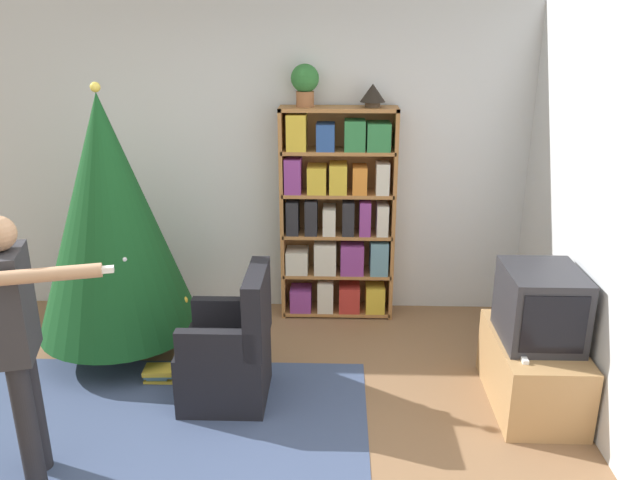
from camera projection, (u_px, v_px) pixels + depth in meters
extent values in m
plane|color=#846042|center=(217.00, 474.00, 3.51)|extent=(14.00, 14.00, 0.00)
cube|color=silver|center=(260.00, 161.00, 5.27)|extent=(8.00, 0.10, 2.60)
cube|color=#3D4C70|center=(143.00, 432.00, 3.86)|extent=(2.79, 1.73, 0.01)
cube|color=#A8703D|center=(283.00, 215.00, 5.21)|extent=(0.03, 0.27, 1.78)
cube|color=#A8703D|center=(393.00, 216.00, 5.18)|extent=(0.03, 0.27, 1.78)
cube|color=#A8703D|center=(339.00, 109.00, 4.91)|extent=(0.94, 0.27, 0.03)
cube|color=#A8703D|center=(338.00, 211.00, 5.32)|extent=(0.94, 0.01, 1.78)
cube|color=#A8703D|center=(337.00, 309.00, 5.47)|extent=(0.91, 0.27, 0.03)
cube|color=#843889|center=(301.00, 298.00, 5.42)|extent=(0.18, 0.21, 0.20)
cube|color=beige|center=(326.00, 295.00, 5.40)|extent=(0.13, 0.21, 0.27)
cube|color=#B22D28|center=(349.00, 297.00, 5.41)|extent=(0.18, 0.23, 0.23)
cube|color=gold|center=(375.00, 298.00, 5.39)|extent=(0.16, 0.19, 0.23)
cube|color=#A8703D|center=(337.00, 272.00, 5.36)|extent=(0.91, 0.27, 0.03)
cube|color=beige|center=(297.00, 260.00, 5.31)|extent=(0.18, 0.22, 0.20)
cube|color=beige|center=(325.00, 257.00, 5.29)|extent=(0.18, 0.22, 0.27)
cube|color=#843889|center=(352.00, 258.00, 5.28)|extent=(0.19, 0.21, 0.26)
cube|color=#5B899E|center=(379.00, 256.00, 5.29)|extent=(0.15, 0.25, 0.29)
cube|color=#A8703D|center=(337.00, 234.00, 5.25)|extent=(0.91, 0.27, 0.03)
cube|color=#232328|center=(293.00, 217.00, 5.17)|extent=(0.10, 0.20, 0.28)
cube|color=#232328|center=(311.00, 216.00, 5.16)|extent=(0.10, 0.20, 0.29)
cube|color=beige|center=(329.00, 220.00, 5.19)|extent=(0.10, 0.23, 0.23)
cube|color=#232328|center=(348.00, 216.00, 5.18)|extent=(0.10, 0.24, 0.28)
cube|color=#843889|center=(365.00, 217.00, 5.16)|extent=(0.09, 0.21, 0.29)
cube|color=beige|center=(382.00, 218.00, 5.16)|extent=(0.09, 0.22, 0.26)
cube|color=#A8703D|center=(338.00, 193.00, 5.13)|extent=(0.91, 0.27, 0.03)
cube|color=#843889|center=(293.00, 175.00, 5.08)|extent=(0.13, 0.25, 0.28)
cube|color=gold|center=(317.00, 179.00, 5.08)|extent=(0.15, 0.23, 0.22)
cube|color=gold|center=(338.00, 178.00, 5.07)|extent=(0.14, 0.24, 0.24)
cube|color=orange|center=(360.00, 179.00, 5.05)|extent=(0.12, 0.21, 0.22)
cube|color=beige|center=(382.00, 178.00, 5.04)|extent=(0.11, 0.19, 0.25)
cube|color=#A8703D|center=(338.00, 151.00, 5.02)|extent=(0.91, 0.27, 0.03)
cube|color=gold|center=(297.00, 131.00, 4.96)|extent=(0.16, 0.25, 0.29)
cube|color=#284C93|center=(326.00, 137.00, 4.96)|extent=(0.14, 0.22, 0.21)
cube|color=#2D7A42|center=(355.00, 135.00, 4.94)|extent=(0.16, 0.21, 0.24)
cube|color=#2D7A42|center=(378.00, 136.00, 4.96)|extent=(0.19, 0.25, 0.22)
cube|color=tan|center=(532.00, 371.00, 4.11)|extent=(0.52, 0.89, 0.47)
cube|color=#28282D|center=(540.00, 305.00, 3.95)|extent=(0.47, 0.54, 0.48)
cube|color=black|center=(554.00, 325.00, 3.69)|extent=(0.38, 0.01, 0.37)
cube|color=white|center=(523.00, 358.00, 3.78)|extent=(0.04, 0.12, 0.02)
cylinder|color=#4C3323|center=(125.00, 345.00, 4.81)|extent=(0.36, 0.36, 0.10)
cylinder|color=brown|center=(123.00, 333.00, 4.78)|extent=(0.08, 0.08, 0.12)
cone|color=#14471E|center=(110.00, 216.00, 4.47)|extent=(1.18, 1.18, 1.75)
sphere|color=gold|center=(183.00, 300.00, 4.66)|extent=(0.07, 0.07, 0.07)
sphere|color=#B74C93|center=(93.00, 268.00, 4.22)|extent=(0.07, 0.07, 0.07)
sphere|color=#335BB2|center=(77.00, 226.00, 4.62)|extent=(0.04, 0.04, 0.04)
sphere|color=#B74C93|center=(109.00, 134.00, 4.37)|extent=(0.05, 0.05, 0.05)
sphere|color=silver|center=(125.00, 259.00, 4.26)|extent=(0.04, 0.04, 0.04)
sphere|color=#E5CC4C|center=(95.00, 87.00, 4.18)|extent=(0.07, 0.07, 0.07)
cube|color=black|center=(225.00, 370.00, 4.17)|extent=(0.56, 0.56, 0.42)
cube|color=black|center=(257.00, 308.00, 4.02)|extent=(0.12, 0.56, 0.50)
cube|color=black|center=(229.00, 312.00, 4.30)|extent=(0.50, 0.08, 0.20)
cube|color=black|center=(216.00, 346.00, 3.84)|extent=(0.50, 0.08, 0.20)
cylinder|color=#232328|center=(34.00, 409.00, 3.44)|extent=(0.11, 0.11, 0.77)
cylinder|color=#232328|center=(27.00, 428.00, 3.28)|extent=(0.11, 0.11, 0.77)
cube|color=#2D2D33|center=(10.00, 305.00, 3.14)|extent=(0.26, 0.36, 0.58)
cylinder|color=tan|center=(19.00, 294.00, 3.33)|extent=(0.07, 0.07, 0.46)
cylinder|color=tan|center=(49.00, 274.00, 2.94)|extent=(0.48, 0.20, 0.07)
cube|color=white|center=(102.00, 270.00, 2.99)|extent=(0.12, 0.06, 0.03)
cylinder|color=#935B38|center=(305.00, 99.00, 4.89)|extent=(0.14, 0.14, 0.12)
sphere|color=#2D7033|center=(305.00, 78.00, 4.84)|extent=(0.22, 0.22, 0.22)
cylinder|color=#473828|center=(372.00, 104.00, 4.89)|extent=(0.12, 0.12, 0.04)
cone|color=black|center=(373.00, 93.00, 4.86)|extent=(0.20, 0.20, 0.14)
cube|color=gold|center=(160.00, 380.00, 4.42)|extent=(0.21, 0.10, 0.02)
cube|color=#5B899E|center=(158.00, 376.00, 4.43)|extent=(0.15, 0.11, 0.02)
cube|color=#5B899E|center=(159.00, 374.00, 4.40)|extent=(0.20, 0.11, 0.02)
cube|color=gold|center=(159.00, 370.00, 4.41)|extent=(0.21, 0.16, 0.03)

